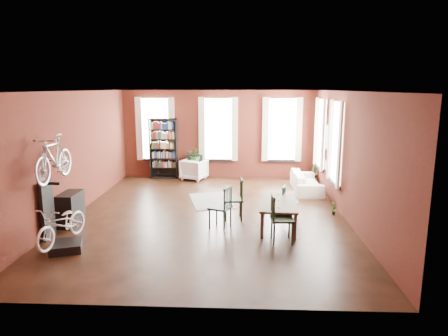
# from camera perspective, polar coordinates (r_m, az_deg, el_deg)

# --- Properties ---
(room) EXTENTS (9.00, 9.04, 3.22)m
(room) POSITION_cam_1_polar(r_m,az_deg,el_deg) (10.70, -0.67, 5.26)
(room) COLOR black
(room) RESTS_ON ground
(dining_table) EXTENTS (1.00, 1.94, 0.64)m
(dining_table) POSITION_cam_1_polar(r_m,az_deg,el_deg) (9.73, 7.74, -6.43)
(dining_table) COLOR #493B2B
(dining_table) RESTS_ON ground
(dining_chair_a) EXTENTS (0.61, 0.61, 1.01)m
(dining_chair_a) POSITION_cam_1_polar(r_m,az_deg,el_deg) (9.48, -0.56, -5.63)
(dining_chair_a) COLOR #183535
(dining_chair_a) RESTS_ON ground
(dining_chair_b) EXTENTS (0.52, 0.52, 1.05)m
(dining_chair_b) POSITION_cam_1_polar(r_m,az_deg,el_deg) (10.09, 1.31, -4.47)
(dining_chair_b) COLOR black
(dining_chair_b) RESTS_ON ground
(dining_chair_c) EXTENTS (0.51, 0.51, 1.04)m
(dining_chair_c) POSITION_cam_1_polar(r_m,az_deg,el_deg) (8.72, 8.30, -7.19)
(dining_chair_c) COLOR black
(dining_chair_c) RESTS_ON ground
(dining_chair_d) EXTENTS (0.48, 0.48, 0.83)m
(dining_chair_d) POSITION_cam_1_polar(r_m,az_deg,el_deg) (10.28, 9.42, -4.93)
(dining_chair_d) COLOR #1B3B38
(dining_chair_d) RESTS_ON ground
(bookshelf) EXTENTS (1.00, 0.32, 2.20)m
(bookshelf) POSITION_cam_1_polar(r_m,az_deg,el_deg) (14.75, -8.63, 2.78)
(bookshelf) COLOR black
(bookshelf) RESTS_ON ground
(white_armchair) EXTENTS (1.01, 0.98, 0.82)m
(white_armchair) POSITION_cam_1_polar(r_m,az_deg,el_deg) (14.49, -4.29, -0.06)
(white_armchair) COLOR silver
(white_armchair) RESTS_ON ground
(cream_sofa) EXTENTS (0.61, 2.08, 0.81)m
(cream_sofa) POSITION_cam_1_polar(r_m,az_deg,el_deg) (13.10, 11.72, -1.51)
(cream_sofa) COLOR beige
(cream_sofa) RESTS_ON ground
(striped_rug) EXTENTS (1.54, 2.04, 0.01)m
(striped_rug) POSITION_cam_1_polar(r_m,az_deg,el_deg) (11.80, -1.80, -4.70)
(striped_rug) COLOR black
(striped_rug) RESTS_ON ground
(bike_trainer) EXTENTS (0.78, 0.78, 0.18)m
(bike_trainer) POSITION_cam_1_polar(r_m,az_deg,el_deg) (8.94, -21.65, -10.37)
(bike_trainer) COLOR black
(bike_trainer) RESTS_ON ground
(bike_wall_rack) EXTENTS (0.16, 0.60, 1.30)m
(bike_wall_rack) POSITION_cam_1_polar(r_m,az_deg,el_deg) (9.60, -23.92, -5.51)
(bike_wall_rack) COLOR black
(bike_wall_rack) RESTS_ON ground
(console_table) EXTENTS (0.40, 0.80, 0.80)m
(console_table) POSITION_cam_1_polar(r_m,az_deg,el_deg) (10.40, -21.04, -5.46)
(console_table) COLOR black
(console_table) RESTS_ON ground
(plant_stand) EXTENTS (0.28, 0.28, 0.55)m
(plant_stand) POSITION_cam_1_polar(r_m,az_deg,el_deg) (14.69, -4.17, -0.42)
(plant_stand) COLOR black
(plant_stand) RESTS_ON ground
(plant_by_sofa) EXTENTS (0.46, 0.77, 0.33)m
(plant_by_sofa) POSITION_cam_1_polar(r_m,az_deg,el_deg) (14.27, 12.66, -1.48)
(plant_by_sofa) COLOR #2E4F1F
(plant_by_sofa) RESTS_ON ground
(plant_small) EXTENTS (0.36, 0.41, 0.13)m
(plant_small) POSITION_cam_1_polar(r_m,az_deg,el_deg) (10.95, 15.35, -6.09)
(plant_small) COLOR #325823
(plant_small) RESTS_ON ground
(bicycle_floor) EXTENTS (0.68, 0.89, 1.52)m
(bicycle_floor) POSITION_cam_1_polar(r_m,az_deg,el_deg) (8.68, -22.30, -5.16)
(bicycle_floor) COLOR silver
(bicycle_floor) RESTS_ON bike_trainer
(bicycle_hung) EXTENTS (0.47, 1.00, 1.66)m
(bicycle_hung) POSITION_cam_1_polar(r_m,az_deg,el_deg) (9.19, -23.27, 3.30)
(bicycle_hung) COLOR #A5A8AD
(bicycle_hung) RESTS_ON bike_wall_rack
(plant_on_stand) EXTENTS (0.71, 0.76, 0.49)m
(plant_on_stand) POSITION_cam_1_polar(r_m,az_deg,el_deg) (14.60, -4.06, 1.60)
(plant_on_stand) COLOR #325321
(plant_on_stand) RESTS_ON plant_stand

